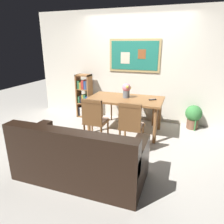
{
  "coord_description": "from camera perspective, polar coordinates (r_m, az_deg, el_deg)",
  "views": [
    {
      "loc": [
        1.11,
        -3.57,
        1.84
      ],
      "look_at": [
        -0.06,
        -0.22,
        0.65
      ],
      "focal_mm": 33.02,
      "sensor_mm": 36.0,
      "label": 1
    }
  ],
  "objects": [
    {
      "name": "dining_chair_near_right",
      "position": [
        3.55,
        5.28,
        -3.1
      ],
      "size": [
        0.4,
        0.41,
        0.91
      ],
      "color": "brown",
      "rests_on": "ground_plane"
    },
    {
      "name": "ground_plane",
      "position": [
        4.17,
        1.83,
        -7.69
      ],
      "size": [
        12.0,
        12.0,
        0.0
      ],
      "primitive_type": "plane",
      "color": "#B7B2A8"
    },
    {
      "name": "leather_couch",
      "position": [
        2.98,
        -9.23,
        -12.65
      ],
      "size": [
        1.8,
        0.84,
        0.84
      ],
      "color": "black",
      "rests_on": "ground_plane"
    },
    {
      "name": "bookshelf",
      "position": [
        5.38,
        -7.62,
        4.02
      ],
      "size": [
        0.36,
        0.28,
        1.1
      ],
      "color": "brown",
      "rests_on": "ground_plane"
    },
    {
      "name": "dining_chair_far_right",
      "position": [
        5.04,
        9.99,
        3.23
      ],
      "size": [
        0.4,
        0.41,
        0.91
      ],
      "color": "brown",
      "rests_on": "ground_plane"
    },
    {
      "name": "dining_chair_near_left",
      "position": [
        3.79,
        -4.91,
        -1.68
      ],
      "size": [
        0.4,
        0.41,
        0.91
      ],
      "color": "brown",
      "rests_on": "ground_plane"
    },
    {
      "name": "potted_ivy",
      "position": [
        4.95,
        21.62,
        -0.96
      ],
      "size": [
        0.36,
        0.36,
        0.58
      ],
      "color": "brown",
      "rests_on": "ground_plane"
    },
    {
      "name": "dining_table",
      "position": [
        4.34,
        3.69,
        2.6
      ],
      "size": [
        1.54,
        0.87,
        0.75
      ],
      "color": "brown",
      "rests_on": "ground_plane"
    },
    {
      "name": "wall_back_with_painting",
      "position": [
        5.08,
        6.7,
        12.33
      ],
      "size": [
        5.2,
        0.14,
        2.6
      ],
      "color": "silver",
      "rests_on": "ground_plane"
    },
    {
      "name": "dining_chair_far_left",
      "position": [
        5.23,
        2.5,
        4.04
      ],
      "size": [
        0.4,
        0.41,
        0.91
      ],
      "color": "brown",
      "rests_on": "ground_plane"
    },
    {
      "name": "tv_remote",
      "position": [
        4.24,
        11.17,
        3.41
      ],
      "size": [
        0.15,
        0.12,
        0.02
      ],
      "color": "black",
      "rests_on": "dining_table"
    },
    {
      "name": "flower_vase",
      "position": [
        4.33,
        3.99,
        6.19
      ],
      "size": [
        0.19,
        0.19,
        0.3
      ],
      "color": "slate",
      "rests_on": "dining_table"
    }
  ]
}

